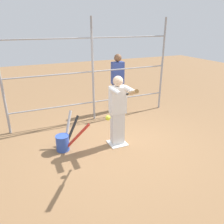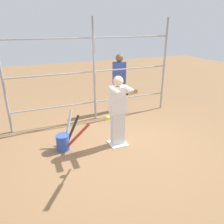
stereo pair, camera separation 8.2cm
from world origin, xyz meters
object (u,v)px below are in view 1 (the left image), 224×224
(batter, at_px, (118,109))
(bat_bucket, at_px, (65,140))
(softball_in_flight, at_px, (108,118))
(baseball_bat_swinging, at_px, (133,93))
(bystander_behind_fence, at_px, (118,82))

(batter, distance_m, bat_bucket, 1.35)
(softball_in_flight, bearing_deg, baseball_bat_swinging, 135.58)
(softball_in_flight, xyz_separation_m, bystander_behind_fence, (-1.40, -2.56, -0.05))
(batter, bearing_deg, bat_bucket, -12.03)
(batter, bearing_deg, softball_in_flight, 50.64)
(softball_in_flight, distance_m, bat_bucket, 1.32)
(bat_bucket, bearing_deg, batter, 167.97)
(batter, distance_m, softball_in_flight, 0.77)
(batter, xyz_separation_m, softball_in_flight, (0.49, 0.59, 0.11))
(baseball_bat_swinging, distance_m, bystander_behind_fence, 3.13)
(batter, relative_size, bat_bucket, 1.98)
(bat_bucket, bearing_deg, bystander_behind_fence, -140.44)
(batter, height_order, baseball_bat_swinging, baseball_bat_swinging)
(batter, xyz_separation_m, bat_bucket, (1.17, -0.25, -0.64))
(bat_bucket, distance_m, bystander_behind_fence, 2.79)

